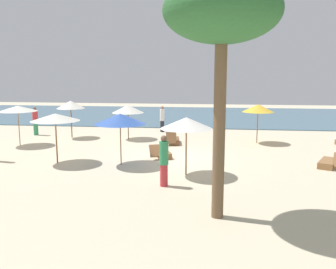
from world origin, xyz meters
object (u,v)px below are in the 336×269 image
(lounger_1, at_px, (162,153))
(person_4, at_px, (162,119))
(lounger_0, at_px, (329,163))
(person_2, at_px, (35,121))
(umbrella_4, at_px, (71,105))
(umbrella_7, at_px, (55,117))
(umbrella_3, at_px, (128,109))
(umbrella_5, at_px, (120,119))
(palm_2, at_px, (222,15))
(umbrella_0, at_px, (186,123))
(umbrella_6, at_px, (18,109))
(lounger_2, at_px, (174,141))
(umbrella_1, at_px, (258,108))
(person_0, at_px, (164,160))

(lounger_1, bearing_deg, person_4, 97.87)
(lounger_0, height_order, person_2, person_2)
(person_4, bearing_deg, umbrella_4, -150.81)
(umbrella_4, distance_m, umbrella_7, 6.58)
(lounger_0, bearing_deg, person_2, 159.39)
(umbrella_3, height_order, lounger_0, umbrella_3)
(person_2, bearing_deg, umbrella_5, -42.86)
(person_4, xyz_separation_m, palm_2, (3.63, -14.70, 4.60))
(umbrella_0, relative_size, umbrella_4, 1.00)
(palm_2, bearing_deg, umbrella_6, 140.29)
(umbrella_7, distance_m, lounger_2, 7.24)
(person_2, distance_m, palm_2, 17.59)
(person_4, bearing_deg, lounger_1, -82.13)
(palm_2, bearing_deg, umbrella_0, 106.03)
(lounger_0, bearing_deg, umbrella_5, -175.50)
(lounger_1, bearing_deg, person_2, 150.05)
(umbrella_4, xyz_separation_m, person_2, (-2.70, 0.64, -1.14))
(umbrella_6, distance_m, lounger_2, 8.85)
(umbrella_6, xyz_separation_m, lounger_0, (15.75, -2.86, -1.89))
(umbrella_3, distance_m, person_2, 6.40)
(umbrella_4, height_order, lounger_1, umbrella_4)
(umbrella_6, bearing_deg, lounger_1, -12.67)
(lounger_0, distance_m, lounger_1, 7.50)
(umbrella_1, bearing_deg, umbrella_3, 177.03)
(umbrella_4, relative_size, lounger_0, 1.33)
(person_2, relative_size, person_4, 1.03)
(lounger_0, distance_m, person_4, 12.04)
(lounger_2, bearing_deg, person_0, -86.34)
(umbrella_6, bearing_deg, umbrella_3, 25.88)
(lounger_0, bearing_deg, umbrella_1, 115.63)
(lounger_0, distance_m, palm_2, 9.50)
(lounger_0, distance_m, person_0, 7.65)
(person_2, bearing_deg, lounger_0, -20.61)
(umbrella_7, xyz_separation_m, palm_2, (7.11, -5.42, 3.43))
(person_2, relative_size, palm_2, 0.28)
(umbrella_4, bearing_deg, person_2, 166.56)
(umbrella_5, distance_m, person_0, 3.82)
(umbrella_4, height_order, person_2, umbrella_4)
(lounger_0, relative_size, person_2, 0.95)
(person_2, height_order, person_4, person_2)
(umbrella_6, height_order, lounger_2, umbrella_6)
(umbrella_1, xyz_separation_m, lounger_2, (-4.76, -0.79, -1.85))
(umbrella_7, relative_size, palm_2, 0.35)
(umbrella_1, height_order, lounger_1, umbrella_1)
(lounger_2, bearing_deg, lounger_1, -93.42)
(umbrella_6, height_order, person_0, umbrella_6)
(umbrella_0, relative_size, person_4, 1.30)
(lounger_1, height_order, person_0, person_0)
(lounger_0, bearing_deg, palm_2, -128.07)
(umbrella_1, xyz_separation_m, person_4, (-6.00, 3.34, -1.11))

